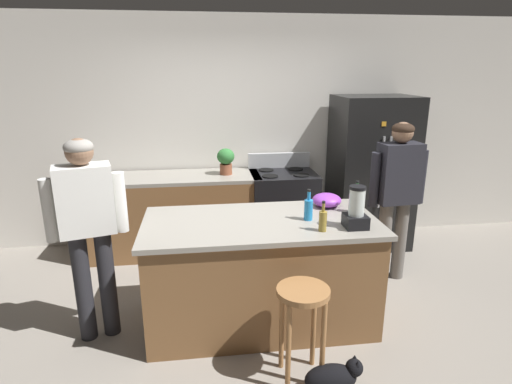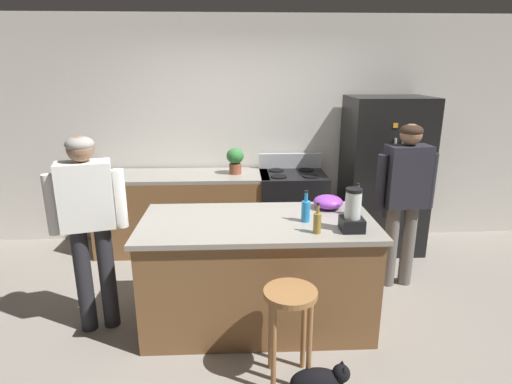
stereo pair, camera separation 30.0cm
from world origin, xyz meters
TOP-DOWN VIEW (x-y plane):
  - ground_plane at (0.00, 0.00)m, footprint 14.00×14.00m
  - back_wall at (0.00, 1.95)m, footprint 8.00×0.10m
  - kitchen_island at (0.00, 0.00)m, footprint 1.89×0.92m
  - back_counter_run at (-0.80, 1.55)m, footprint 2.00×0.64m
  - refrigerator at (1.55, 1.50)m, footprint 0.90×0.73m
  - stove_range at (0.48, 1.52)m, footprint 0.76×0.65m
  - person_by_island_left at (-1.33, -0.02)m, footprint 0.59×0.32m
  - person_by_sink_right at (1.43, 0.59)m, footprint 0.60×0.25m
  - bar_stool at (0.18, -0.72)m, footprint 0.36×0.36m
  - cat at (0.37, -0.88)m, footprint 0.52×0.18m
  - potted_plant at (-0.18, 1.55)m, footprint 0.20×0.20m
  - blender_appliance at (0.70, -0.25)m, footprint 0.17×0.17m
  - bottle_vinegar at (0.43, -0.28)m, footprint 0.06×0.06m
  - bottle_olive_oil at (0.83, 0.09)m, footprint 0.07×0.07m
  - bottle_soda at (0.38, -0.04)m, footprint 0.07×0.07m
  - mixing_bowl at (0.63, 0.28)m, footprint 0.26×0.26m

SIDE VIEW (x-z plane):
  - ground_plane at x=0.00m, z-range 0.00..0.00m
  - cat at x=0.37m, z-range -0.02..0.24m
  - back_counter_run at x=-0.80m, z-range 0.00..0.92m
  - kitchen_island at x=0.00m, z-range 0.00..0.93m
  - stove_range at x=0.48m, z-range -0.08..1.03m
  - bar_stool at x=0.18m, z-range 0.19..0.89m
  - refrigerator at x=1.55m, z-range 0.00..1.80m
  - person_by_sink_right at x=1.43m, z-range 0.17..1.79m
  - mixing_bowl at x=0.63m, z-range 0.92..1.04m
  - person_by_island_left at x=-1.33m, z-range 0.18..1.80m
  - bottle_vinegar at x=0.43m, z-range 0.89..1.13m
  - bottle_soda at x=0.38m, z-range 0.89..1.15m
  - bottle_olive_oil at x=0.83m, z-range 0.89..1.16m
  - blender_appliance at x=0.70m, z-range 0.90..1.23m
  - potted_plant at x=-0.18m, z-range 0.95..1.25m
  - back_wall at x=0.00m, z-range 0.00..2.70m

